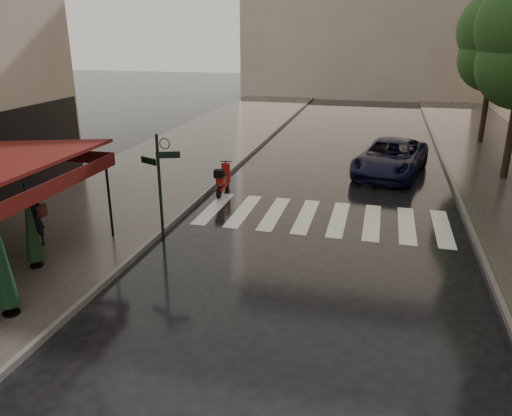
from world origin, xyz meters
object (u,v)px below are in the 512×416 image
at_px(pedestrian_with_umbrella, 31,189).
at_px(parked_car, 391,157).
at_px(parasol_front, 1,258).
at_px(parasol_back, 30,223).
at_px(scooter, 222,181).

relative_size(pedestrian_with_umbrella, parked_car, 0.46).
height_order(parasol_front, parasol_back, parasol_front).
bearing_deg(parked_car, parasol_back, -115.31).
distance_m(scooter, parasol_back, 7.60).
distance_m(pedestrian_with_umbrella, parasol_back, 1.53).
relative_size(pedestrian_with_umbrella, parasol_front, 1.00).
bearing_deg(scooter, parasol_back, -113.81).
height_order(pedestrian_with_umbrella, parked_car, pedestrian_with_umbrella).
relative_size(scooter, parked_car, 0.32).
distance_m(parasol_front, parasol_back, 2.26).
relative_size(parasol_front, parasol_back, 1.11).
relative_size(parked_car, parasol_front, 2.18).
distance_m(pedestrian_with_umbrella, parked_car, 13.83).
xyz_separation_m(pedestrian_with_umbrella, parasol_front, (1.76, -3.27, -0.30)).
bearing_deg(parasol_front, pedestrian_with_umbrella, 118.21).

